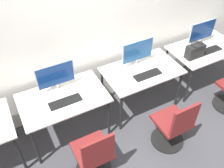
{
  "coord_description": "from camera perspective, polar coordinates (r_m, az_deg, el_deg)",
  "views": [
    {
      "loc": [
        -1.14,
        -2.02,
        3.13
      ],
      "look_at": [
        0.0,
        0.14,
        0.9
      ],
      "focal_mm": 40.0,
      "sensor_mm": 36.0,
      "label": 1
    }
  ],
  "objects": [
    {
      "name": "desk_right",
      "position": [
        3.85,
        6.79,
        2.31
      ],
      "size": [
        1.16,
        0.72,
        0.75
      ],
      "color": "silver",
      "rests_on": "ground_plane"
    },
    {
      "name": "monitor_right",
      "position": [
        3.76,
        5.88,
        7.28
      ],
      "size": [
        0.52,
        0.16,
        0.42
      ],
      "color": "#B2B2B7",
      "rests_on": "desk_right"
    },
    {
      "name": "monitor_far_right",
      "position": [
        4.49,
        19.89,
        11.15
      ],
      "size": [
        0.52,
        0.16,
        0.42
      ],
      "color": "#B2B2B7",
      "rests_on": "desk_far_right"
    },
    {
      "name": "desk_left",
      "position": [
        3.46,
        -10.99,
        -3.99
      ],
      "size": [
        1.16,
        0.72,
        0.75
      ],
      "color": "silver",
      "rests_on": "ground_plane"
    },
    {
      "name": "keyboard_far_right",
      "position": [
        4.47,
        21.38,
        7.16
      ],
      "size": [
        0.43,
        0.15,
        0.02
      ],
      "color": "black",
      "rests_on": "desk_far_right"
    },
    {
      "name": "monitor_left",
      "position": [
        3.38,
        -12.74,
        1.73
      ],
      "size": [
        0.52,
        0.16,
        0.42
      ],
      "color": "#B2B2B7",
      "rests_on": "desk_left"
    },
    {
      "name": "office_chair_left",
      "position": [
        3.23,
        -4.09,
        -16.24
      ],
      "size": [
        0.48,
        0.48,
        0.91
      ],
      "color": "black",
      "rests_on": "ground_plane"
    },
    {
      "name": "wall_back",
      "position": [
        3.54,
        -5.46,
        12.82
      ],
      "size": [
        12.0,
        0.05,
        2.8
      ],
      "color": "silver",
      "rests_on": "ground_plane"
    },
    {
      "name": "office_chair_right",
      "position": [
        3.59,
        13.82,
        -9.53
      ],
      "size": [
        0.48,
        0.48,
        0.91
      ],
      "color": "black",
      "rests_on": "ground_plane"
    },
    {
      "name": "mouse_far_right",
      "position": [
        4.67,
        23.87,
        8.09
      ],
      "size": [
        0.06,
        0.09,
        0.03
      ],
      "color": "silver",
      "rests_on": "desk_far_right"
    },
    {
      "name": "ground_plane",
      "position": [
        3.89,
        1.01,
        -11.18
      ],
      "size": [
        20.0,
        20.0,
        0.0
      ],
      "primitive_type": "plane",
      "color": "#3D3D42"
    },
    {
      "name": "handbag",
      "position": [
        4.18,
        18.44,
        7.18
      ],
      "size": [
        0.3,
        0.18,
        0.25
      ],
      "color": "black",
      "rests_on": "desk_far_right"
    },
    {
      "name": "mouse_left",
      "position": [
        3.36,
        -5.77,
        -2.51
      ],
      "size": [
        0.06,
        0.09,
        0.03
      ],
      "color": "silver",
      "rests_on": "desk_left"
    },
    {
      "name": "keyboard_right",
      "position": [
        3.7,
        8.12,
        2.11
      ],
      "size": [
        0.43,
        0.15,
        0.02
      ],
      "color": "black",
      "rests_on": "desk_right"
    },
    {
      "name": "keyboard_left",
      "position": [
        3.32,
        -10.62,
        -4.0
      ],
      "size": [
        0.43,
        0.15,
        0.02
      ],
      "color": "black",
      "rests_on": "desk_left"
    },
    {
      "name": "desk_far_right",
      "position": [
        4.57,
        20.22,
        6.92
      ],
      "size": [
        1.16,
        0.72,
        0.75
      ],
      "color": "silver",
      "rests_on": "ground_plane"
    },
    {
      "name": "mouse_right",
      "position": [
        3.84,
        12.03,
        3.28
      ],
      "size": [
        0.06,
        0.09,
        0.03
      ],
      "color": "silver",
      "rests_on": "desk_right"
    }
  ]
}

